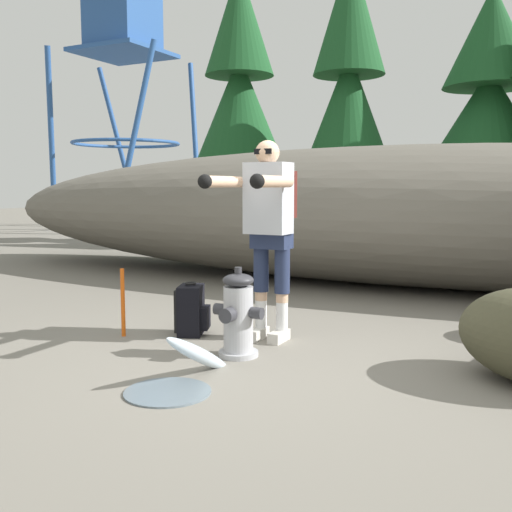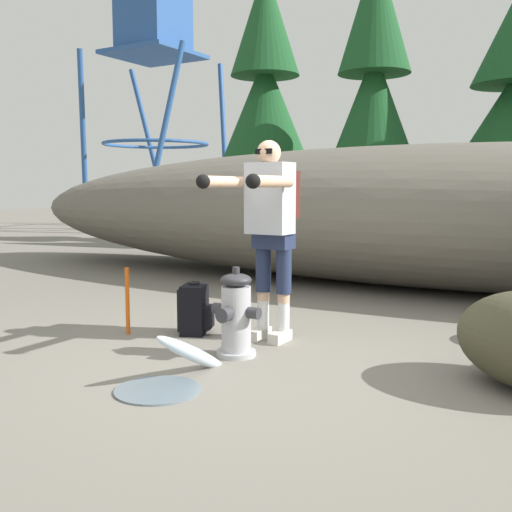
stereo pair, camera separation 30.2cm
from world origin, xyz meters
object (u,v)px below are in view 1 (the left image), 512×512
utility_worker (268,216)px  survey_stake (123,303)px  fire_hydrant (238,316)px  spare_backpack (192,310)px  watchtower (123,24)px

utility_worker → survey_stake: bearing=-69.3°
fire_hydrant → survey_stake: (-1.19, 0.08, -0.02)m
fire_hydrant → spare_backpack: size_ratio=1.48×
spare_backpack → survey_stake: bearing=-169.2°
utility_worker → survey_stake: 1.49m
watchtower → survey_stake: bearing=-50.8°
utility_worker → survey_stake: size_ratio=2.81×
fire_hydrant → utility_worker: bearing=90.2°
fire_hydrant → watchtower: 15.56m
utility_worker → spare_backpack: (-0.69, -0.13, -0.85)m
watchtower → spare_backpack: bearing=-48.3°
fire_hydrant → spare_backpack: fire_hydrant is taller
survey_stake → utility_worker: bearing=20.9°
fire_hydrant → survey_stake: bearing=176.3°
fire_hydrant → survey_stake: size_ratio=1.16×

